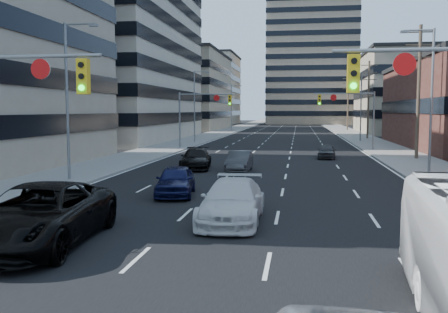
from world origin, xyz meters
name	(u,v)px	position (x,y,z in m)	size (l,w,h in m)	color
road_surface	(289,125)	(0.00, 130.00, 0.01)	(18.00, 300.00, 0.02)	black
sidewalk_left	(247,125)	(-11.50, 130.00, 0.07)	(5.00, 300.00, 0.15)	slate
sidewalk_right	(333,125)	(11.50, 130.00, 0.07)	(5.00, 300.00, 0.15)	slate
office_left_mid	(85,39)	(-27.00, 60.00, 14.00)	(26.00, 34.00, 28.00)	#ADA089
office_left_far	(176,92)	(-24.00, 100.00, 8.00)	(20.00, 30.00, 16.00)	gray
office_right_far	(425,94)	(25.00, 88.00, 7.00)	(22.00, 28.00, 14.00)	gray
apartment_tower	(312,28)	(6.00, 150.00, 29.00)	(26.00, 26.00, 58.00)	gray
bg_block_left	(196,90)	(-28.00, 140.00, 10.00)	(24.00, 24.00, 20.00)	#ADA089
bg_block_right	(413,103)	(32.00, 130.00, 6.00)	(22.00, 22.00, 12.00)	gray
signal_far_left	(201,108)	(-7.68, 45.00, 4.30)	(6.09, 0.33, 6.00)	slate
signal_far_right	(350,108)	(7.68, 45.00, 4.30)	(6.09, 0.33, 6.00)	slate
utility_pole_block	(419,90)	(12.20, 36.00, 5.78)	(2.20, 0.28, 11.00)	#4C3D2D
utility_pole_midblock	(368,98)	(12.20, 66.00, 5.78)	(2.20, 0.28, 11.00)	#4C3D2D
utility_pole_distant	(348,102)	(12.20, 96.00, 5.78)	(2.20, 0.28, 11.00)	#4C3D2D
streetlight_left_near	(70,94)	(-10.34, 20.00, 5.05)	(2.03, 0.22, 9.00)	slate
streetlight_left_mid	(196,103)	(-10.34, 55.00, 5.05)	(2.03, 0.22, 9.00)	slate
streetlight_left_far	(232,105)	(-10.34, 90.00, 5.05)	(2.03, 0.22, 9.00)	slate
streetlight_right_near	(429,95)	(10.34, 25.00, 5.05)	(2.03, 0.22, 9.00)	slate
streetlight_right_far	(360,103)	(10.34, 60.00, 5.05)	(2.03, 0.22, 9.00)	slate
black_pickup	(39,215)	(-5.20, 7.01, 0.93)	(3.09, 6.70, 1.86)	black
white_van	(232,201)	(0.18, 11.06, 0.77)	(2.16, 5.31, 1.54)	silver
sedan_blue	(176,181)	(-3.27, 16.33, 0.72)	(1.71, 4.25, 1.45)	#0D0F35
sedan_grey_center	(239,162)	(-1.34, 26.09, 0.69)	(1.46, 4.18, 1.38)	#333335
sedan_black_far	(196,159)	(-4.54, 27.22, 0.71)	(2.00, 4.91, 1.43)	black
sedan_grey_right	(327,151)	(4.95, 36.38, 0.62)	(1.46, 3.63, 1.24)	#313133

